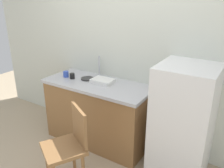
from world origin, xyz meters
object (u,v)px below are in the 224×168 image
object	(u,v)px
dish_tray	(103,81)
hotplate	(87,79)
chair	(69,145)
cup_black	(72,76)
refrigerator	(183,122)
cup_blue	(66,74)

from	to	relation	value
dish_tray	hotplate	xyz separation A→B (m)	(-0.25, -0.00, -0.02)
chair	hotplate	world-z (taller)	chair
chair	cup_black	distance (m)	1.06
hotplate	refrigerator	bearing A→B (deg)	-1.41
dish_tray	hotplate	world-z (taller)	dish_tray
refrigerator	cup_blue	xyz separation A→B (m)	(-1.64, -0.04, 0.27)
chair	hotplate	xyz separation A→B (m)	(-0.41, 0.86, 0.38)
cup_black	hotplate	bearing A→B (deg)	24.81
hotplate	cup_black	xyz separation A→B (m)	(-0.19, -0.09, 0.03)
cup_blue	dish_tray	bearing A→B (deg)	8.10
refrigerator	hotplate	world-z (taller)	refrigerator
dish_tray	cup_black	world-z (taller)	cup_black
chair	cup_black	size ratio (longest dim) A/B	11.77
chair	dish_tray	xyz separation A→B (m)	(-0.16, 0.86, 0.39)
dish_tray	cup_black	xyz separation A→B (m)	(-0.44, -0.09, 0.01)
cup_blue	cup_black	xyz separation A→B (m)	(0.12, -0.01, -0.00)
dish_tray	cup_black	size ratio (longest dim) A/B	3.70
chair	hotplate	bearing A→B (deg)	145.83
cup_blue	cup_black	size ratio (longest dim) A/B	1.06
refrigerator	hotplate	distance (m)	1.35
chair	dish_tray	world-z (taller)	dish_tray
cup_blue	cup_black	distance (m)	0.12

